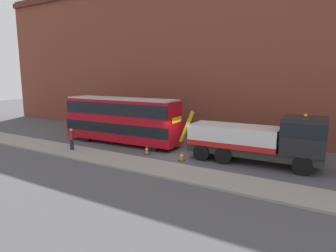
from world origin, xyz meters
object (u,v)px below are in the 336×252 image
object	(u,v)px
traffic_cone_midway	(182,156)
traffic_cone_near_bus	(147,150)
recovery_tow_truck	(260,139)
double_decker_bus	(121,119)
pedestrian_onlooker	(72,139)

from	to	relation	value
traffic_cone_midway	traffic_cone_near_bus	bearing A→B (deg)	177.32
recovery_tow_truck	traffic_cone_midway	size ratio (longest dim) A/B	14.15
recovery_tow_truck	traffic_cone_near_bus	xyz separation A→B (m)	(-8.07, -1.90, -1.42)
double_decker_bus	recovery_tow_truck	bearing A→B (deg)	-2.27
traffic_cone_near_bus	pedestrian_onlooker	bearing A→B (deg)	-156.65
recovery_tow_truck	pedestrian_onlooker	world-z (taller)	recovery_tow_truck
traffic_cone_near_bus	traffic_cone_midway	size ratio (longest dim) A/B	1.00
recovery_tow_truck	double_decker_bus	size ratio (longest dim) A/B	0.92
recovery_tow_truck	pedestrian_onlooker	size ratio (longest dim) A/B	5.96
pedestrian_onlooker	traffic_cone_midway	xyz separation A→B (m)	(8.78, 2.28, -0.64)
pedestrian_onlooker	traffic_cone_near_bus	bearing A→B (deg)	-5.25
recovery_tow_truck	pedestrian_onlooker	distance (m)	14.37
pedestrian_onlooker	traffic_cone_near_bus	xyz separation A→B (m)	(5.61, 2.42, -0.64)
recovery_tow_truck	traffic_cone_near_bus	size ratio (longest dim) A/B	14.15
recovery_tow_truck	traffic_cone_midway	bearing A→B (deg)	-159.75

